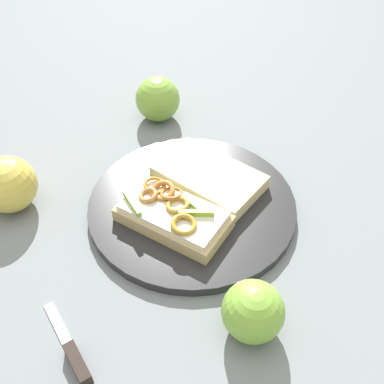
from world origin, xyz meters
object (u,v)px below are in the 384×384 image
(apple_1, at_px, (253,311))
(apple_0, at_px, (8,184))
(plate, at_px, (192,205))
(knife, at_px, (73,355))
(bread_slice_side, at_px, (209,177))
(sandwich, at_px, (173,214))
(apple_2, at_px, (158,99))

(apple_1, bearing_deg, apple_0, -76.69)
(plate, relative_size, knife, 2.54)
(plate, xyz_separation_m, knife, (0.26, 0.07, -0.00))
(apple_1, bearing_deg, knife, -35.01)
(bread_slice_side, xyz_separation_m, apple_1, (0.14, 0.20, 0.01))
(plate, height_order, sandwich, sandwich)
(apple_2, distance_m, knife, 0.47)
(plate, relative_size, apple_2, 3.79)
(knife, bearing_deg, plate, -63.13)
(apple_0, bearing_deg, knife, 73.61)
(plate, relative_size, bread_slice_side, 1.94)
(bread_slice_side, bearing_deg, apple_1, 138.16)
(sandwich, relative_size, bread_slice_side, 1.06)
(bread_slice_side, bearing_deg, plate, 96.09)
(apple_2, bearing_deg, apple_1, 61.50)
(apple_2, height_order, knife, apple_2)
(apple_1, relative_size, knife, 0.60)
(bread_slice_side, bearing_deg, apple_0, 44.18)
(bread_slice_side, bearing_deg, sandwich, 95.14)
(sandwich, height_order, apple_2, apple_2)
(sandwich, xyz_separation_m, apple_2, (-0.17, -0.22, 0.01))
(plate, height_order, apple_1, apple_1)
(plate, distance_m, apple_1, 0.21)
(plate, height_order, apple_0, apple_0)
(bread_slice_side, height_order, knife, bread_slice_side)
(apple_1, bearing_deg, apple_2, -118.50)
(plate, xyz_separation_m, apple_2, (-0.12, -0.21, 0.03))
(apple_0, bearing_deg, plate, 132.67)
(knife, bearing_deg, sandwich, -62.29)
(apple_0, relative_size, apple_2, 1.04)
(bread_slice_side, distance_m, apple_0, 0.29)
(apple_0, bearing_deg, bread_slice_side, 140.97)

